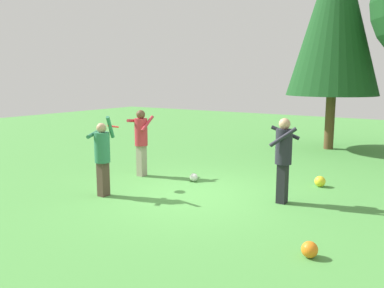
# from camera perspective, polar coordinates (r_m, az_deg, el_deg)

# --- Properties ---
(ground_plane) EXTENTS (40.00, 40.00, 0.00)m
(ground_plane) POSITION_cam_1_polar(r_m,az_deg,el_deg) (9.18, 0.10, -7.12)
(ground_plane) COLOR #4C9342
(person_thrower) EXTENTS (0.64, 0.64, 1.80)m
(person_thrower) POSITION_cam_1_polar(r_m,az_deg,el_deg) (9.07, -12.53, -1.23)
(person_thrower) COLOR #4C382D
(person_thrower) RESTS_ON ground_plane
(person_catcher) EXTENTS (0.56, 0.65, 1.76)m
(person_catcher) POSITION_cam_1_polar(r_m,az_deg,el_deg) (10.76, -7.18, 0.99)
(person_catcher) COLOR gray
(person_catcher) RESTS_ON ground_plane
(person_bystander) EXTENTS (0.68, 0.61, 1.79)m
(person_bystander) POSITION_cam_1_polar(r_m,az_deg,el_deg) (8.55, 12.78, -1.25)
(person_bystander) COLOR black
(person_bystander) RESTS_ON ground_plane
(frisbee) EXTENTS (0.36, 0.36, 0.07)m
(frisbee) POSITION_cam_1_polar(r_m,az_deg,el_deg) (9.74, -11.05, 2.45)
(frisbee) COLOR red
(ball_orange) EXTENTS (0.25, 0.25, 0.25)m
(ball_orange) POSITION_cam_1_polar(r_m,az_deg,el_deg) (6.34, 16.24, -14.09)
(ball_orange) COLOR orange
(ball_orange) RESTS_ON ground_plane
(ball_white) EXTENTS (0.20, 0.20, 0.20)m
(ball_white) POSITION_cam_1_polar(r_m,az_deg,el_deg) (10.28, 0.25, -4.72)
(ball_white) COLOR white
(ball_white) RESTS_ON ground_plane
(ball_yellow) EXTENTS (0.26, 0.26, 0.26)m
(ball_yellow) POSITION_cam_1_polar(r_m,az_deg,el_deg) (10.25, 17.59, -5.05)
(ball_yellow) COLOR yellow
(ball_yellow) RESTS_ON ground_plane
(tree_center) EXTENTS (3.22, 3.22, 7.69)m
(tree_center) POSITION_cam_1_polar(r_m,az_deg,el_deg) (15.70, 19.60, 16.92)
(tree_center) COLOR brown
(tree_center) RESTS_ON ground_plane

